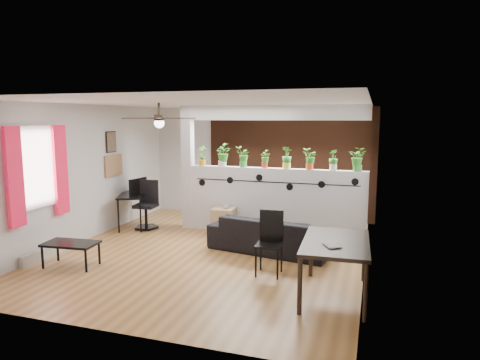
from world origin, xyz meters
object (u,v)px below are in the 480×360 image
(potted_plant_5, at_px, (310,158))
(potted_plant_7, at_px, (358,158))
(cup, at_px, (226,206))
(computer_desk, at_px, (133,197))
(potted_plant_0, at_px, (202,155))
(office_chair, at_px, (147,208))
(folding_chair, at_px, (270,237))
(potted_plant_4, at_px, (287,157))
(sofa, at_px, (270,235))
(cube_shelf, at_px, (224,221))
(potted_plant_3, at_px, (265,158))
(potted_plant_6, at_px, (333,159))
(coffee_table, at_px, (71,245))
(potted_plant_2, at_px, (243,156))
(potted_plant_1, at_px, (222,154))
(ceiling_fan, at_px, (159,120))

(potted_plant_5, relative_size, potted_plant_7, 0.90)
(cup, bearing_deg, computer_desk, -178.86)
(potted_plant_0, distance_m, cup, 1.23)
(office_chair, relative_size, folding_chair, 1.05)
(potted_plant_4, relative_size, computer_desk, 0.39)
(sofa, height_order, cube_shelf, sofa)
(potted_plant_3, height_order, potted_plant_7, potted_plant_7)
(potted_plant_6, height_order, cube_shelf, potted_plant_6)
(coffee_table, bearing_deg, potted_plant_0, 69.34)
(potted_plant_4, xyz_separation_m, potted_plant_6, (0.90, -0.00, -0.02))
(potted_plant_2, relative_size, potted_plant_4, 0.95)
(potted_plant_5, bearing_deg, potted_plant_3, 180.00)
(potted_plant_0, bearing_deg, potted_plant_4, 0.00)
(office_chair, relative_size, coffee_table, 1.16)
(potted_plant_3, xyz_separation_m, computer_desk, (-2.82, -0.38, -0.89))
(potted_plant_0, xyz_separation_m, office_chair, (-1.12, -0.39, -1.13))
(potted_plant_3, xyz_separation_m, sofa, (0.40, -1.13, -1.24))
(sofa, bearing_deg, office_chair, -4.21)
(potted_plant_0, height_order, coffee_table, potted_plant_0)
(potted_plant_1, distance_m, office_chair, 1.99)
(computer_desk, bearing_deg, cup, 1.14)
(potted_plant_4, height_order, cup, potted_plant_4)
(potted_plant_0, xyz_separation_m, coffee_table, (-1.08, -2.86, -1.22))
(potted_plant_4, bearing_deg, potted_plant_6, -0.00)
(computer_desk, distance_m, folding_chair, 3.91)
(ceiling_fan, xyz_separation_m, office_chair, (-1.10, 1.41, -1.87))
(potted_plant_2, distance_m, sofa, 1.90)
(potted_plant_3, bearing_deg, folding_chair, -73.26)
(potted_plant_2, bearing_deg, potted_plant_5, 0.00)
(potted_plant_5, distance_m, office_chair, 3.58)
(potted_plant_7, bearing_deg, potted_plant_1, 180.00)
(folding_chair, bearing_deg, ceiling_fan, 169.54)
(potted_plant_3, relative_size, potted_plant_6, 0.90)
(potted_plant_0, xyz_separation_m, folding_chair, (2.01, -2.17, -1.00))
(computer_desk, xyz_separation_m, office_chair, (0.35, -0.01, -0.21))
(potted_plant_3, distance_m, cube_shelf, 1.52)
(potted_plant_0, bearing_deg, coffee_table, -110.66)
(folding_chair, bearing_deg, potted_plant_2, 116.94)
(ceiling_fan, bearing_deg, coffee_table, -134.95)
(potted_plant_7, relative_size, sofa, 0.22)
(computer_desk, height_order, folding_chair, folding_chair)
(ceiling_fan, height_order, potted_plant_3, ceiling_fan)
(potted_plant_3, xyz_separation_m, potted_plant_7, (1.81, 0.00, 0.05))
(potted_plant_3, xyz_separation_m, potted_plant_5, (0.90, 0.00, 0.03))
(potted_plant_5, height_order, potted_plant_7, potted_plant_7)
(potted_plant_3, xyz_separation_m, folding_chair, (0.65, -2.17, -0.98))
(potted_plant_6, height_order, coffee_table, potted_plant_6)
(ceiling_fan, relative_size, cup, 10.21)
(potted_plant_4, xyz_separation_m, office_chair, (-2.92, -0.39, -1.14))
(cup, bearing_deg, potted_plant_1, 119.38)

